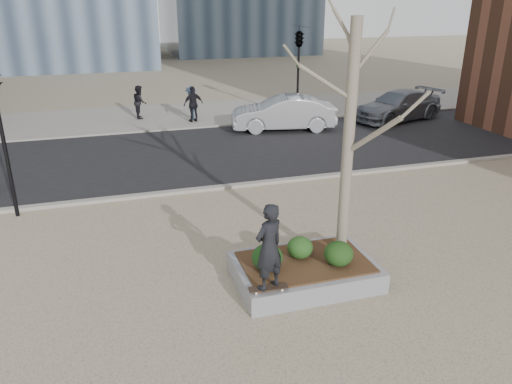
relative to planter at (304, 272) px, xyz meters
name	(u,v)px	position (x,y,z in m)	size (l,w,h in m)	color
ground	(261,288)	(-1.00, 0.00, -0.23)	(120.00, 120.00, 0.00)	tan
street	(185,155)	(-1.00, 10.00, -0.21)	(60.00, 8.00, 0.02)	black
far_sidewalk	(163,116)	(-1.00, 17.00, -0.21)	(60.00, 6.00, 0.02)	gray
planter	(304,272)	(0.00, 0.00, 0.00)	(3.00, 2.00, 0.45)	gray
planter_mulch	(305,262)	(0.00, 0.00, 0.25)	(2.70, 1.70, 0.04)	#382314
sycamore_tree	(351,104)	(1.00, 0.30, 3.56)	(2.80, 2.80, 6.60)	gray
shrub_left	(267,257)	(-0.88, -0.07, 0.54)	(0.65, 0.65, 0.55)	#143410
shrub_middle	(300,248)	(-0.05, 0.19, 0.51)	(0.57, 0.57, 0.48)	#143F17
shrub_right	(338,254)	(0.61, -0.35, 0.53)	(0.62, 0.62, 0.53)	#173210
skateboard	(268,289)	(-1.10, -0.81, 0.26)	(0.78, 0.20, 0.07)	black
skateboarder	(269,247)	(-1.10, -0.81, 1.19)	(0.65, 0.42, 1.77)	black
car_silver	(283,113)	(4.01, 12.52, 0.57)	(1.65, 4.73, 1.56)	#ABAEB4
car_third	(398,106)	(10.16, 12.74, 0.51)	(1.99, 4.91, 1.42)	slate
pedestrian_a	(140,102)	(-2.11, 16.83, 0.62)	(0.80, 0.62, 1.64)	black
pedestrian_b	(191,103)	(0.33, 15.84, 0.62)	(1.06, 0.61, 1.64)	#425777
pedestrian_c	(193,104)	(0.33, 15.27, 0.67)	(1.02, 0.42, 1.74)	black
traffic_light_near	(3,139)	(-6.50, 5.60, 2.02)	(0.60, 2.48, 4.50)	black
traffic_light_far	(298,73)	(5.50, 14.60, 2.02)	(0.60, 2.48, 4.50)	black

